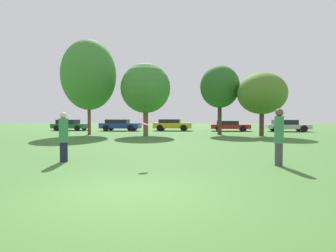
{
  "coord_description": "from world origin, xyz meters",
  "views": [
    {
      "loc": [
        1.56,
        -5.64,
        1.63
      ],
      "look_at": [
        0.45,
        4.26,
        1.28
      ],
      "focal_mm": 30.06,
      "sensor_mm": 36.0,
      "label": 1
    }
  ],
  "objects_px": {
    "frisbee": "(144,124)",
    "tree_0": "(89,75)",
    "parked_car_green": "(70,125)",
    "parked_car_silver": "(287,125)",
    "tree_2": "(220,87)",
    "parked_car_red": "(229,126)",
    "tree_3": "(262,94)",
    "parked_car_yellow": "(172,125)",
    "person_catcher": "(279,136)",
    "tree_1": "(146,88)",
    "parked_car_blue": "(120,125)",
    "person_thrower": "(64,137)"
  },
  "relations": [
    {
      "from": "frisbee",
      "to": "tree_0",
      "type": "relative_size",
      "value": 0.04
    },
    {
      "from": "tree_1",
      "to": "parked_car_silver",
      "type": "bearing_deg",
      "value": 28.62
    },
    {
      "from": "tree_1",
      "to": "parked_car_red",
      "type": "distance_m",
      "value": 11.59
    },
    {
      "from": "person_thrower",
      "to": "parked_car_blue",
      "type": "height_order",
      "value": "person_thrower"
    },
    {
      "from": "parked_car_yellow",
      "to": "parked_car_red",
      "type": "distance_m",
      "value": 6.39
    },
    {
      "from": "frisbee",
      "to": "tree_0",
      "type": "xyz_separation_m",
      "value": [
        -7.86,
        14.69,
        3.89
      ]
    },
    {
      "from": "parked_car_blue",
      "to": "tree_1",
      "type": "bearing_deg",
      "value": -56.49
    },
    {
      "from": "tree_3",
      "to": "parked_car_silver",
      "type": "height_order",
      "value": "tree_3"
    },
    {
      "from": "person_thrower",
      "to": "parked_car_yellow",
      "type": "distance_m",
      "value": 22.18
    },
    {
      "from": "frisbee",
      "to": "parked_car_yellow",
      "type": "relative_size",
      "value": 0.07
    },
    {
      "from": "tree_3",
      "to": "frisbee",
      "type": "bearing_deg",
      "value": -115.56
    },
    {
      "from": "person_thrower",
      "to": "tree_1",
      "type": "distance_m",
      "value": 14.59
    },
    {
      "from": "frisbee",
      "to": "parked_car_red",
      "type": "relative_size",
      "value": 0.07
    },
    {
      "from": "frisbee",
      "to": "parked_car_green",
      "type": "xyz_separation_m",
      "value": [
        -13.09,
        21.81,
        -0.73
      ]
    },
    {
      "from": "frisbee",
      "to": "tree_0",
      "type": "distance_m",
      "value": 17.11
    },
    {
      "from": "parked_car_yellow",
      "to": "parked_car_green",
      "type": "bearing_deg",
      "value": -175.39
    },
    {
      "from": "person_catcher",
      "to": "parked_car_silver",
      "type": "distance_m",
      "value": 22.84
    },
    {
      "from": "tree_3",
      "to": "parked_car_green",
      "type": "relative_size",
      "value": 1.27
    },
    {
      "from": "parked_car_red",
      "to": "tree_3",
      "type": "bearing_deg",
      "value": -75.61
    },
    {
      "from": "tree_0",
      "to": "parked_car_silver",
      "type": "relative_size",
      "value": 1.88
    },
    {
      "from": "tree_2",
      "to": "tree_3",
      "type": "relative_size",
      "value": 1.18
    },
    {
      "from": "person_thrower",
      "to": "person_catcher",
      "type": "bearing_deg",
      "value": 0.0
    },
    {
      "from": "person_thrower",
      "to": "tree_3",
      "type": "distance_m",
      "value": 17.45
    },
    {
      "from": "parked_car_green",
      "to": "parked_car_blue",
      "type": "xyz_separation_m",
      "value": [
        6.03,
        -0.31,
        0.04
      ]
    },
    {
      "from": "parked_car_green",
      "to": "parked_car_yellow",
      "type": "height_order",
      "value": "parked_car_yellow"
    },
    {
      "from": "tree_3",
      "to": "parked_car_green",
      "type": "bearing_deg",
      "value": 159.79
    },
    {
      "from": "tree_1",
      "to": "parked_car_silver",
      "type": "height_order",
      "value": "tree_1"
    },
    {
      "from": "person_thrower",
      "to": "tree_3",
      "type": "height_order",
      "value": "tree_3"
    },
    {
      "from": "tree_3",
      "to": "parked_car_green",
      "type": "xyz_separation_m",
      "value": [
        -20.0,
        7.36,
        -2.84
      ]
    },
    {
      "from": "parked_car_yellow",
      "to": "tree_2",
      "type": "bearing_deg",
      "value": -50.73
    },
    {
      "from": "frisbee",
      "to": "parked_car_green",
      "type": "distance_m",
      "value": 25.45
    },
    {
      "from": "person_catcher",
      "to": "tree_2",
      "type": "relative_size",
      "value": 0.31
    },
    {
      "from": "parked_car_green",
      "to": "parked_car_yellow",
      "type": "bearing_deg",
      "value": 4.61
    },
    {
      "from": "parked_car_silver",
      "to": "tree_2",
      "type": "bearing_deg",
      "value": -139.44
    },
    {
      "from": "parked_car_silver",
      "to": "parked_car_green",
      "type": "bearing_deg",
      "value": -177.46
    },
    {
      "from": "person_catcher",
      "to": "parked_car_silver",
      "type": "height_order",
      "value": "person_catcher"
    },
    {
      "from": "parked_car_blue",
      "to": "tree_3",
      "type": "bearing_deg",
      "value": -25.06
    },
    {
      "from": "frisbee",
      "to": "parked_car_red",
      "type": "xyz_separation_m",
      "value": [
        5.14,
        22.3,
        -0.77
      ]
    },
    {
      "from": "parked_car_blue",
      "to": "parked_car_red",
      "type": "relative_size",
      "value": 1.06
    },
    {
      "from": "tree_0",
      "to": "parked_car_silver",
      "type": "bearing_deg",
      "value": 21.39
    },
    {
      "from": "parked_car_green",
      "to": "parked_car_blue",
      "type": "height_order",
      "value": "parked_car_blue"
    },
    {
      "from": "parked_car_red",
      "to": "parked_car_silver",
      "type": "bearing_deg",
      "value": 0.27
    },
    {
      "from": "parked_car_green",
      "to": "person_thrower",
      "type": "bearing_deg",
      "value": -63.09
    },
    {
      "from": "parked_car_red",
      "to": "parked_car_silver",
      "type": "relative_size",
      "value": 0.96
    },
    {
      "from": "person_catcher",
      "to": "tree_3",
      "type": "relative_size",
      "value": 0.36
    },
    {
      "from": "tree_1",
      "to": "parked_car_blue",
      "type": "height_order",
      "value": "tree_1"
    },
    {
      "from": "person_catcher",
      "to": "parked_car_yellow",
      "type": "bearing_deg",
      "value": -75.81
    },
    {
      "from": "frisbee",
      "to": "tree_3",
      "type": "relative_size",
      "value": 0.06
    },
    {
      "from": "person_thrower",
      "to": "tree_0",
      "type": "height_order",
      "value": "tree_0"
    },
    {
      "from": "person_thrower",
      "to": "tree_0",
      "type": "xyz_separation_m",
      "value": [
        -4.88,
        14.4,
        4.36
      ]
    }
  ]
}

